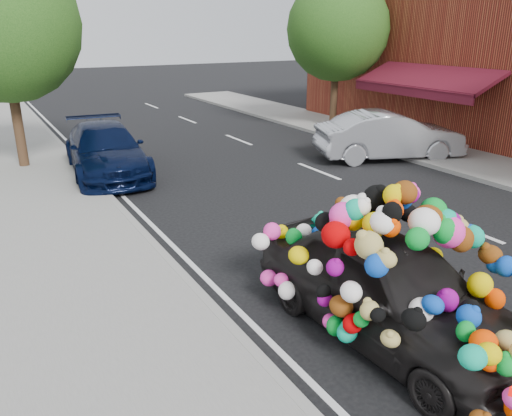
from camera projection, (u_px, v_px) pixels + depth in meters
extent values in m
plane|color=black|center=(323.00, 265.00, 8.77)|extent=(100.00, 100.00, 0.00)
cube|color=gray|center=(67.00, 332.00, 6.74)|extent=(4.00, 60.00, 0.12)
cube|color=gray|center=(200.00, 295.00, 7.65)|extent=(0.15, 60.00, 0.13)
cube|color=gray|center=(482.00, 164.00, 15.02)|extent=(3.00, 40.00, 0.12)
cube|color=#4E0E1B|center=(425.00, 77.00, 16.93)|extent=(1.62, 5.20, 0.75)
cube|color=#4E0E1B|center=(408.00, 91.00, 16.71)|extent=(0.06, 5.20, 0.35)
cylinder|color=#332114|center=(18.00, 123.00, 14.28)|extent=(0.28, 0.28, 2.73)
sphere|color=#174412|center=(2.00, 24.00, 13.38)|extent=(4.20, 4.20, 4.20)
cylinder|color=#332114|center=(334.00, 96.00, 20.22)|extent=(0.28, 0.28, 2.64)
sphere|color=#174412|center=(337.00, 29.00, 19.34)|extent=(4.00, 4.00, 4.00)
imported|color=black|center=(389.00, 288.00, 6.56)|extent=(1.91, 4.23, 1.41)
imported|color=black|center=(106.00, 150.00, 14.01)|extent=(2.42, 4.97, 1.39)
imported|color=#A8AAB0|center=(389.00, 136.00, 15.64)|extent=(4.81, 3.07, 1.50)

